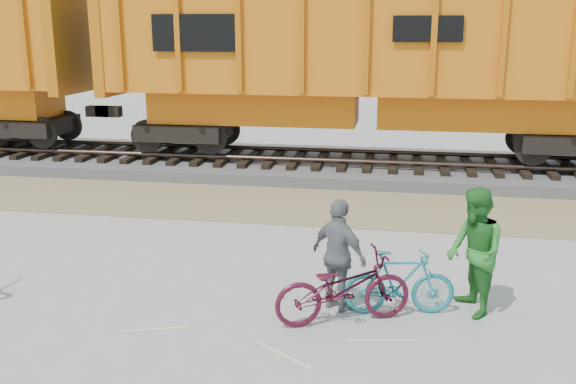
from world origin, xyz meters
name	(u,v)px	position (x,y,z in m)	size (l,w,h in m)	color
ground	(244,310)	(0.00, 0.00, 0.00)	(120.00, 120.00, 0.00)	#9E9E99
gravel_strip	(302,206)	(0.00, 5.50, 0.01)	(120.00, 3.00, 0.02)	#897655
ballast_bed	(321,167)	(0.00, 9.00, 0.15)	(120.00, 4.00, 0.30)	slate
track	(321,155)	(0.00, 9.00, 0.47)	(120.00, 2.60, 0.24)	black
hopper_car_center	(369,62)	(1.23, 9.00, 3.01)	(14.00, 3.13, 4.65)	black
bicycle_teal	(399,283)	(2.16, 0.25, 0.46)	(0.44, 1.54, 0.93)	teal
bicycle_maroon	(343,288)	(1.42, -0.15, 0.49)	(0.66, 1.88, 0.99)	#4A1024
person_man	(475,252)	(3.16, 0.45, 0.90)	(0.87, 0.68, 1.79)	#277328
person_woman	(339,256)	(1.32, 0.25, 0.81)	(0.94, 0.39, 1.61)	slate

